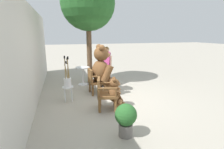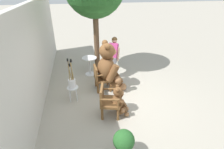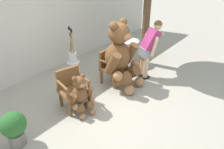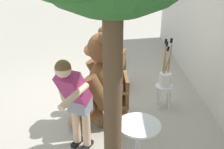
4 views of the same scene
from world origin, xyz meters
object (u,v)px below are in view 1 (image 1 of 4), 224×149
white_stool (68,90)px  teddy_bear_small (115,93)px  teddy_bear_large (103,70)px  potted_plant (126,118)px  round_side_table (83,74)px  brush_bucket (68,80)px  wooden_chair_left (105,93)px  patio_tree (89,5)px  person_visitor (106,63)px  wooden_chair_right (95,80)px

white_stool → teddy_bear_small: bearing=-126.4°
teddy_bear_large → potted_plant: size_ratio=2.45×
round_side_table → white_stool: bearing=157.9°
teddy_bear_large → brush_bucket: teddy_bear_large is taller
teddy_bear_small → potted_plant: size_ratio=1.28×
wooden_chair_left → white_stool: wooden_chair_left is taller
brush_bucket → patio_tree: bearing=-27.8°
wooden_chair_left → patio_tree: 3.89m
round_side_table → person_visitor: bearing=-112.6°
person_visitor → round_side_table: 1.03m
teddy_bear_small → person_visitor: bearing=-7.8°
wooden_chair_left → teddy_bear_large: 1.40m
teddy_bear_large → wooden_chair_left: bearing=168.6°
wooden_chair_left → round_side_table: wooden_chair_left is taller
patio_tree → teddy_bear_small: bearing=-176.7°
teddy_bear_small → patio_tree: patio_tree is taller
teddy_bear_small → brush_bucket: 1.53m
person_visitor → patio_tree: bearing=32.8°
teddy_bear_large → round_side_table: 1.34m
brush_bucket → potted_plant: 2.48m
wooden_chair_right → person_visitor: person_visitor is taller
person_visitor → wooden_chair_left: bearing=164.8°
wooden_chair_left → potted_plant: bearing=-177.5°
wooden_chair_left → teddy_bear_large: teddy_bear_large is taller
teddy_bear_small → brush_bucket: (0.90, 1.22, 0.23)m
patio_tree → person_visitor: bearing=-147.2°
white_stool → wooden_chair_left: bearing=-133.1°
teddy_bear_small → white_stool: (0.90, 1.22, -0.07)m
teddy_bear_small → round_side_table: 2.58m
teddy_bear_large → round_side_table: bearing=24.9°
teddy_bear_large → brush_bucket: 1.30m
patio_tree → wooden_chair_right: bearing=175.5°
wooden_chair_left → teddy_bear_small: bearing=-95.3°
round_side_table → brush_bucket: bearing=157.9°
white_stool → round_side_table: bearing=-22.1°
teddy_bear_large → patio_tree: bearing=5.6°
potted_plant → round_side_table: bearing=4.9°
round_side_table → potted_plant: size_ratio=1.06×
teddy_bear_large → round_side_table: teddy_bear_large is taller
teddy_bear_small → white_stool: bearing=53.6°
brush_bucket → round_side_table: (1.63, -0.66, -0.21)m
wooden_chair_right → teddy_bear_small: (-1.35, -0.29, -0.04)m
wooden_chair_right → teddy_bear_small: teddy_bear_small is taller
round_side_table → patio_tree: patio_tree is taller
white_stool → patio_tree: size_ratio=0.11×
wooden_chair_left → brush_bucket: (0.87, 0.93, 0.19)m
wooden_chair_left → round_side_table: bearing=6.2°
wooden_chair_left → teddy_bear_small: teddy_bear_small is taller
wooden_chair_right → brush_bucket: bearing=116.0°
white_stool → potted_plant: bearing=-156.2°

